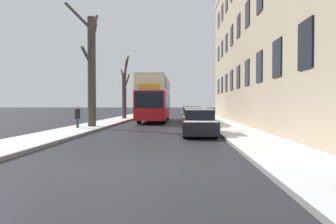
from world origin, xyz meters
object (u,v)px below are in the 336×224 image
(parked_car_2, at_px, (192,115))
(parked_car_0, at_px, (199,124))
(pedestrian_left_sidewalk, at_px, (77,117))
(bare_tree_left_0, at_px, (91,67))
(double_decker_bus, at_px, (155,97))
(parked_car_3, at_px, (190,113))
(parked_car_1, at_px, (195,118))
(bare_tree_left_1, at_px, (124,92))

(parked_car_2, bearing_deg, parked_car_0, -90.00)
(parked_car_0, height_order, pedestrian_left_sidewalk, pedestrian_left_sidewalk)
(bare_tree_left_0, height_order, parked_car_0, bare_tree_left_0)
(parked_car_0, bearing_deg, pedestrian_left_sidewalk, 154.67)
(double_decker_bus, distance_m, pedestrian_left_sidewalk, 11.56)
(pedestrian_left_sidewalk, bearing_deg, parked_car_2, -62.82)
(parked_car_3, bearing_deg, parked_car_0, -90.00)
(double_decker_bus, height_order, pedestrian_left_sidewalk, double_decker_bus)
(parked_car_0, bearing_deg, parked_car_1, 90.00)
(parked_car_0, relative_size, parked_car_1, 0.89)
(parked_car_0, relative_size, parked_car_2, 0.91)
(parked_car_2, distance_m, parked_car_3, 5.47)
(parked_car_2, bearing_deg, pedestrian_left_sidewalk, -130.80)
(pedestrian_left_sidewalk, bearing_deg, bare_tree_left_1, -24.42)
(parked_car_1, height_order, parked_car_2, parked_car_2)
(pedestrian_left_sidewalk, bearing_deg, parked_car_1, -94.37)
(double_decker_bus, distance_m, parked_car_3, 5.37)
(pedestrian_left_sidewalk, bearing_deg, parked_car_0, -137.35)
(bare_tree_left_1, relative_size, parked_car_2, 1.48)
(parked_car_1, xyz_separation_m, parked_car_2, (0.00, 6.44, 0.02))
(parked_car_0, distance_m, parked_car_3, 17.98)
(parked_car_1, xyz_separation_m, pedestrian_left_sidewalk, (-7.66, -2.44, 0.19))
(bare_tree_left_1, bearing_deg, bare_tree_left_0, -90.36)
(bare_tree_left_1, relative_size, pedestrian_left_sidewalk, 4.21)
(bare_tree_left_0, height_order, parked_car_2, bare_tree_left_0)
(bare_tree_left_0, height_order, bare_tree_left_1, bare_tree_left_0)
(bare_tree_left_1, distance_m, parked_car_2, 9.04)
(bare_tree_left_0, relative_size, parked_car_1, 1.93)
(bare_tree_left_1, relative_size, parked_car_3, 1.57)
(parked_car_0, bearing_deg, bare_tree_left_1, 111.86)
(bare_tree_left_0, distance_m, pedestrian_left_sidewalk, 3.69)
(parked_car_0, distance_m, parked_car_1, 6.07)
(double_decker_bus, xyz_separation_m, parked_car_2, (3.53, -1.81, -1.70))
(bare_tree_left_0, distance_m, parked_car_0, 9.48)
(bare_tree_left_1, bearing_deg, parked_car_3, 2.70)
(bare_tree_left_0, xyz_separation_m, pedestrian_left_sidewalk, (-0.51, -1.46, -3.35))
(parked_car_1, bearing_deg, parked_car_0, -90.00)
(parked_car_0, height_order, parked_car_1, parked_car_1)
(bare_tree_left_1, xyz_separation_m, parked_car_2, (7.08, -5.14, -2.31))
(parked_car_2, bearing_deg, parked_car_3, 90.00)
(bare_tree_left_0, xyz_separation_m, bare_tree_left_1, (0.08, 12.55, -1.21))
(bare_tree_left_0, bearing_deg, parked_car_0, -35.44)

